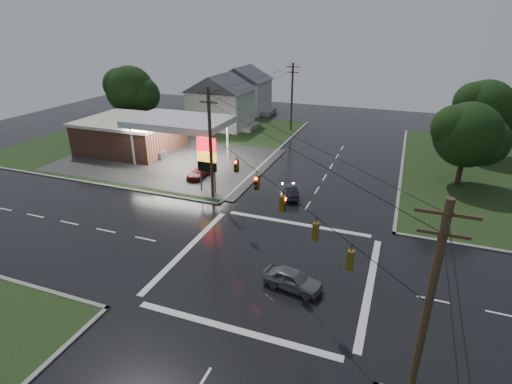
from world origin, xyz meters
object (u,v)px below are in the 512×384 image
(pylon_sign, at_px, (207,156))
(utility_pole_se, at_px, (425,319))
(tree_ne_near, at_px, (469,135))
(car_north, at_px, (290,191))
(car_crossing, at_px, (293,279))
(car_pump, at_px, (200,172))
(house_far, at_px, (243,89))
(gas_station, at_px, (137,133))
(tree_nw_behind, at_px, (131,90))
(house_near, at_px, (221,100))
(utility_pole_nw, at_px, (210,143))
(utility_pole_n, at_px, (292,96))
(tree_ne_far, at_px, (486,109))

(pylon_sign, bearing_deg, utility_pole_se, -45.00)
(tree_ne_near, xyz_separation_m, car_north, (-16.33, -9.56, -4.94))
(car_crossing, height_order, car_pump, car_crossing)
(house_far, bearing_deg, car_pump, -75.73)
(gas_station, distance_m, car_pump, 13.76)
(tree_nw_behind, relative_size, tree_ne_near, 1.11)
(house_far, distance_m, tree_nw_behind, 21.65)
(tree_ne_near, bearing_deg, house_near, 158.24)
(car_north, height_order, car_pump, car_north)
(utility_pole_nw, xyz_separation_m, tree_nw_behind, (-24.34, 20.49, 0.46))
(gas_station, height_order, car_north, gas_station)
(utility_pole_se, xyz_separation_m, car_pump, (-22.80, 23.50, -5.12))
(house_near, distance_m, car_pump, 23.60)
(utility_pole_nw, distance_m, tree_ne_near, 26.74)
(car_north, bearing_deg, house_near, -74.91)
(utility_pole_se, bearing_deg, utility_pole_n, 111.80)
(house_far, distance_m, car_north, 40.86)
(utility_pole_se, bearing_deg, pylon_sign, 135.00)
(utility_pole_n, distance_m, house_near, 11.67)
(tree_nw_behind, bearing_deg, house_far, 56.56)
(gas_station, bearing_deg, utility_pole_n, 48.53)
(utility_pole_n, xyz_separation_m, tree_ne_near, (23.64, -16.01, 0.09))
(house_near, xyz_separation_m, tree_ne_near, (35.09, -14.01, 1.16))
(utility_pole_se, xyz_separation_m, car_north, (-11.69, 21.93, -5.10))
(house_near, bearing_deg, tree_ne_near, -21.76)
(pylon_sign, height_order, house_far, house_far)
(gas_station, bearing_deg, house_near, 73.83)
(gas_station, bearing_deg, tree_nw_behind, 128.42)
(house_far, xyz_separation_m, tree_ne_near, (36.09, -26.01, 1.16))
(utility_pole_se, height_order, house_near, utility_pole_se)
(utility_pole_se, bearing_deg, tree_ne_far, 80.02)
(utility_pole_se, distance_m, tree_ne_near, 31.83)
(utility_pole_se, distance_m, tree_ne_far, 44.16)
(car_north, bearing_deg, utility_pole_nw, -1.57)
(tree_ne_far, bearing_deg, utility_pole_se, -99.98)
(utility_pole_nw, height_order, tree_nw_behind, utility_pole_nw)
(utility_pole_nw, distance_m, house_near, 28.90)
(gas_station, height_order, car_crossing, gas_station)
(utility_pole_se, distance_m, house_near, 54.77)
(house_far, bearing_deg, tree_nw_behind, -123.44)
(utility_pole_n, height_order, car_crossing, utility_pole_n)
(pylon_sign, xyz_separation_m, car_pump, (-2.80, 3.50, -3.41))
(utility_pole_nw, distance_m, car_north, 9.39)
(house_near, bearing_deg, tree_ne_far, -3.01)
(house_near, bearing_deg, house_far, 94.76)
(utility_pole_se, xyz_separation_m, tree_ne_far, (7.65, 43.49, 0.46))
(utility_pole_n, relative_size, house_far, 0.95)
(tree_ne_far, bearing_deg, car_pump, -146.71)
(utility_pole_n, bearing_deg, tree_ne_far, -8.55)
(pylon_sign, height_order, utility_pole_nw, utility_pole_nw)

